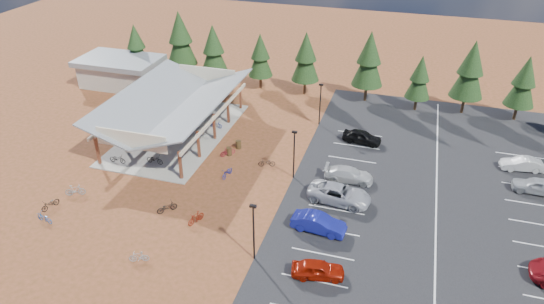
% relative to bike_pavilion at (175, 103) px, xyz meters
% --- Properties ---
extents(ground, '(140.00, 140.00, 0.00)m').
position_rel_bike_pavilion_xyz_m(ground, '(10.00, -7.00, -3.82)').
color(ground, '#563416').
rests_on(ground, ground).
extents(asphalt_lot, '(27.00, 44.00, 0.04)m').
position_rel_bike_pavilion_xyz_m(asphalt_lot, '(28.50, -4.00, -3.80)').
color(asphalt_lot, black).
rests_on(asphalt_lot, ground).
extents(concrete_pad, '(10.60, 18.60, 0.10)m').
position_rel_bike_pavilion_xyz_m(concrete_pad, '(0.00, 0.00, -3.77)').
color(concrete_pad, gray).
rests_on(concrete_pad, ground).
extents(bike_pavilion, '(11.65, 19.40, 4.97)m').
position_rel_bike_pavilion_xyz_m(bike_pavilion, '(0.00, 0.00, 0.00)').
color(bike_pavilion, '#582619').
rests_on(bike_pavilion, concrete_pad).
extents(outbuilding, '(11.00, 7.00, 3.90)m').
position_rel_bike_pavilion_xyz_m(outbuilding, '(-14.00, 11.00, -1.80)').
color(outbuilding, '#ADA593').
rests_on(outbuilding, ground).
extents(lamp_post_0, '(0.50, 0.25, 5.14)m').
position_rel_bike_pavilion_xyz_m(lamp_post_0, '(15.00, -17.00, -0.85)').
color(lamp_post_0, black).
rests_on(lamp_post_0, ground).
extents(lamp_post_1, '(0.50, 0.25, 5.14)m').
position_rel_bike_pavilion_xyz_m(lamp_post_1, '(15.00, -5.00, -0.85)').
color(lamp_post_1, black).
rests_on(lamp_post_1, ground).
extents(lamp_post_2, '(0.50, 0.25, 5.14)m').
position_rel_bike_pavilion_xyz_m(lamp_post_2, '(15.00, 7.00, -0.85)').
color(lamp_post_2, black).
rests_on(lamp_post_2, ground).
extents(trash_bin_0, '(0.60, 0.60, 0.90)m').
position_rel_bike_pavilion_xyz_m(trash_bin_0, '(7.39, -2.78, -3.37)').
color(trash_bin_0, '#3D2D15').
rests_on(trash_bin_0, ground).
extents(trash_bin_1, '(0.60, 0.60, 0.90)m').
position_rel_bike_pavilion_xyz_m(trash_bin_1, '(7.81, -1.10, -3.37)').
color(trash_bin_1, '#3D2D15').
rests_on(trash_bin_1, ground).
extents(pine_0, '(3.31, 3.31, 7.72)m').
position_rel_bike_pavilion_xyz_m(pine_0, '(-13.25, 14.55, 0.89)').
color(pine_0, '#382314').
rests_on(pine_0, ground).
extents(pine_1, '(4.22, 4.22, 9.82)m').
position_rel_bike_pavilion_xyz_m(pine_1, '(-6.64, 15.41, 2.18)').
color(pine_1, '#382314').
rests_on(pine_1, ground).
extents(pine_2, '(3.73, 3.73, 8.70)m').
position_rel_bike_pavilion_xyz_m(pine_2, '(-1.29, 14.34, 1.49)').
color(pine_2, '#382314').
rests_on(pine_2, ground).
extents(pine_3, '(3.30, 3.30, 7.69)m').
position_rel_bike_pavilion_xyz_m(pine_3, '(4.93, 15.54, 0.87)').
color(pine_3, '#382314').
rests_on(pine_3, ground).
extents(pine_4, '(3.65, 3.65, 8.51)m').
position_rel_bike_pavilion_xyz_m(pine_4, '(11.22, 15.28, 1.38)').
color(pine_4, '#382314').
rests_on(pine_4, ground).
extents(pine_5, '(3.97, 3.97, 9.24)m').
position_rel_bike_pavilion_xyz_m(pine_5, '(19.30, 15.51, 1.82)').
color(pine_5, '#382314').
rests_on(pine_5, ground).
extents(pine_6, '(3.05, 3.05, 7.11)m').
position_rel_bike_pavilion_xyz_m(pine_6, '(25.69, 14.50, 0.51)').
color(pine_6, '#382314').
rests_on(pine_6, ground).
extents(pine_7, '(3.96, 3.96, 9.23)m').
position_rel_bike_pavilion_xyz_m(pine_7, '(31.30, 15.31, 1.81)').
color(pine_7, '#382314').
rests_on(pine_7, ground).
extents(pine_8, '(3.44, 3.44, 8.02)m').
position_rel_bike_pavilion_xyz_m(pine_8, '(37.31, 15.14, 1.07)').
color(pine_8, '#382314').
rests_on(pine_8, ground).
extents(bike_0, '(1.79, 0.64, 0.94)m').
position_rel_bike_pavilion_xyz_m(bike_0, '(-2.94, -7.72, -3.26)').
color(bike_0, black).
rests_on(bike_0, concrete_pad).
extents(bike_1, '(1.74, 0.70, 1.02)m').
position_rel_bike_pavilion_xyz_m(bike_1, '(-3.62, -2.91, -3.21)').
color(bike_1, gray).
rests_on(bike_1, concrete_pad).
extents(bike_2, '(1.65, 0.73, 0.84)m').
position_rel_bike_pavilion_xyz_m(bike_2, '(-1.95, 2.35, -3.30)').
color(bike_2, navy).
rests_on(bike_2, concrete_pad).
extents(bike_3, '(1.77, 0.91, 1.02)m').
position_rel_bike_pavilion_xyz_m(bike_3, '(-0.84, 7.10, -3.21)').
color(bike_3, '#9C2111').
rests_on(bike_3, concrete_pad).
extents(bike_4, '(1.89, 0.75, 0.98)m').
position_rel_bike_pavilion_xyz_m(bike_4, '(0.78, -6.73, -3.24)').
color(bike_4, black).
rests_on(bike_4, concrete_pad).
extents(bike_5, '(1.69, 0.61, 1.00)m').
position_rel_bike_pavilion_xyz_m(bike_5, '(3.18, -0.37, -3.23)').
color(bike_5, '#9B9DA4').
rests_on(bike_5, concrete_pad).
extents(bike_6, '(1.64, 0.67, 0.85)m').
position_rel_bike_pavilion_xyz_m(bike_6, '(3.65, 2.54, -3.30)').
color(bike_6, navy).
rests_on(bike_6, concrete_pad).
extents(bike_7, '(1.87, 0.99, 1.08)m').
position_rel_bike_pavilion_xyz_m(bike_7, '(0.79, 4.51, -3.18)').
color(bike_7, maroon).
rests_on(bike_7, concrete_pad).
extents(bike_8, '(1.09, 1.90, 0.94)m').
position_rel_bike_pavilion_xyz_m(bike_8, '(-4.45, -16.14, -3.35)').
color(bike_8, black).
rests_on(bike_8, ground).
extents(bike_9, '(1.89, 1.24, 1.11)m').
position_rel_bike_pavilion_xyz_m(bike_9, '(-3.58, -13.77, -3.27)').
color(bike_9, gray).
rests_on(bike_9, ground).
extents(bike_10, '(1.80, 0.91, 0.90)m').
position_rel_bike_pavilion_xyz_m(bike_10, '(-3.62, -17.93, -3.37)').
color(bike_10, '#194D96').
rests_on(bike_10, ground).
extents(bike_11, '(1.15, 1.84, 1.07)m').
position_rel_bike_pavilion_xyz_m(bike_11, '(8.82, -14.25, -3.29)').
color(bike_11, maroon).
rests_on(bike_11, ground).
extents(bike_12, '(1.71, 1.80, 0.97)m').
position_rel_bike_pavilion_xyz_m(bike_12, '(5.72, -13.56, -3.34)').
color(bike_12, black).
rests_on(bike_12, ground).
extents(bike_13, '(1.63, 0.98, 0.94)m').
position_rel_bike_pavilion_xyz_m(bike_13, '(6.62, -19.88, -3.35)').
color(bike_13, gray).
rests_on(bike_13, ground).
extents(bike_14, '(0.89, 1.90, 0.96)m').
position_rel_bike_pavilion_xyz_m(bike_14, '(8.74, -6.73, -3.34)').
color(bike_14, navy).
rests_on(bike_14, ground).
extents(bike_15, '(1.54, 1.61, 1.04)m').
position_rel_bike_pavilion_xyz_m(bike_15, '(7.31, -2.94, -3.30)').
color(bike_15, maroon).
rests_on(bike_15, ground).
extents(bike_16, '(1.83, 1.09, 0.91)m').
position_rel_bike_pavilion_xyz_m(bike_16, '(11.88, -3.81, -3.37)').
color(bike_16, black).
rests_on(bike_16, ground).
extents(car_0, '(4.17, 2.35, 1.34)m').
position_rel_bike_pavilion_xyz_m(car_0, '(20.12, -17.45, -3.12)').
color(car_0, '#921505').
rests_on(car_0, asphalt_lot).
extents(car_1, '(4.69, 1.98, 1.51)m').
position_rel_bike_pavilion_xyz_m(car_1, '(19.06, -12.27, -3.03)').
color(car_1, navy).
rests_on(car_1, asphalt_lot).
extents(car_2, '(5.96, 3.22, 1.59)m').
position_rel_bike_pavilion_xyz_m(car_2, '(19.98, -7.65, -2.99)').
color(car_2, '#A5A6AE').
rests_on(car_2, asphalt_lot).
extents(car_3, '(4.77, 2.10, 1.36)m').
position_rel_bike_pavilion_xyz_m(car_3, '(20.26, -4.00, -3.10)').
color(car_3, '#B9B9B9').
rests_on(car_3, asphalt_lot).
extents(car_4, '(4.41, 2.21, 1.44)m').
position_rel_bike_pavilion_xyz_m(car_4, '(20.45, 3.95, -3.06)').
color(car_4, black).
rests_on(car_4, asphalt_lot).
extents(car_8, '(4.34, 1.88, 1.46)m').
position_rel_bike_pavilion_xyz_m(car_8, '(37.30, -0.88, -3.05)').
color(car_8, '#A4A7AB').
rests_on(car_8, asphalt_lot).
extents(car_9, '(4.18, 2.04, 1.32)m').
position_rel_bike_pavilion_xyz_m(car_9, '(36.54, 2.99, -3.12)').
color(car_9, '#BBBBBB').
rests_on(car_9, asphalt_lot).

